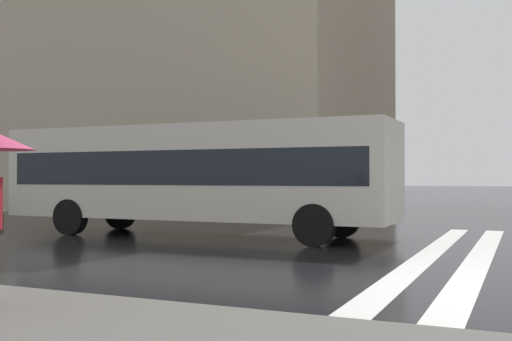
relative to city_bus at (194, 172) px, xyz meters
name	(u,v)px	position (x,y,z in m)	size (l,w,h in m)	color
haussmann_block_mid	(176,27)	(14.47, 9.39, 8.20)	(14.94, 21.34, 20.34)	tan
city_bus	(194,172)	(0.00, 0.00, 0.00)	(2.60, 11.00, 3.00)	beige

